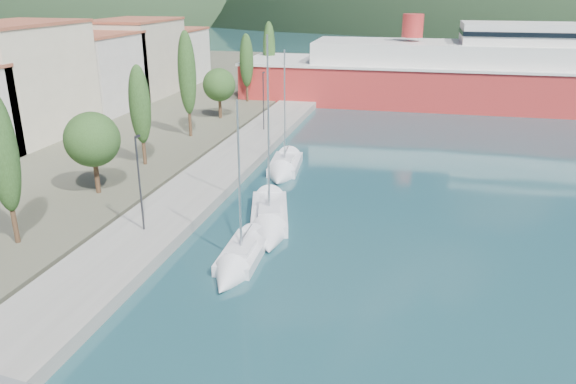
# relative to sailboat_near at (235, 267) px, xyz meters

# --- Properties ---
(ground) EXTENTS (1400.00, 1400.00, 0.00)m
(ground) POSITION_rel_sailboat_near_xyz_m (2.05, 110.30, -0.29)
(ground) COLOR #1E474E
(quay) EXTENTS (5.00, 88.00, 0.80)m
(quay) POSITION_rel_sailboat_near_xyz_m (-6.95, 16.30, 0.11)
(quay) COLOR gray
(quay) RESTS_ON ground
(town_buildings) EXTENTS (9.20, 69.20, 11.30)m
(town_buildings) POSITION_rel_sailboat_near_xyz_m (-29.95, 27.20, 5.28)
(town_buildings) COLOR beige
(town_buildings) RESTS_ON land_strip
(tree_row) EXTENTS (4.02, 65.66, 10.58)m
(tree_row) POSITION_rel_sailboat_near_xyz_m (-13.58, 20.79, 5.37)
(tree_row) COLOR #47301E
(tree_row) RESTS_ON land_strip
(lamp_posts) EXTENTS (0.15, 49.61, 6.06)m
(lamp_posts) POSITION_rel_sailboat_near_xyz_m (-6.95, 4.18, 3.80)
(lamp_posts) COLOR #2D2D33
(lamp_posts) RESTS_ON quay
(sailboat_near) EXTENTS (2.47, 7.36, 10.46)m
(sailboat_near) POSITION_rel_sailboat_near_xyz_m (0.00, 0.00, 0.00)
(sailboat_near) COLOR silver
(sailboat_near) RESTS_ON ground
(sailboat_mid) EXTENTS (4.87, 9.67, 13.46)m
(sailboat_mid) POSITION_rel_sailboat_near_xyz_m (0.39, 5.80, 0.04)
(sailboat_mid) COLOR silver
(sailboat_mid) RESTS_ON ground
(sailboat_far) EXTENTS (3.28, 7.95, 11.36)m
(sailboat_far) POSITION_rel_sailboat_near_xyz_m (-1.74, 17.37, 0.03)
(sailboat_far) COLOR silver
(sailboat_far) RESTS_ON ground
(ferry) EXTENTS (62.85, 15.03, 12.41)m
(ferry) POSITION_rel_sailboat_near_xyz_m (15.95, 52.47, 3.49)
(ferry) COLOR #B62A28
(ferry) RESTS_ON ground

